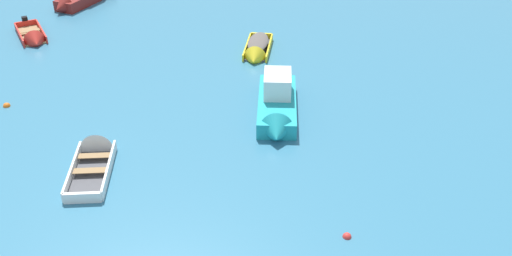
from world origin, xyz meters
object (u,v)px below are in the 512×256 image
object	(u,v)px
rowboat_red_center	(33,38)
rowboat_white_cluster_outer	(96,154)
mooring_buoy_midfield	(347,237)
rowboat_yellow_midfield_left	(257,50)
mooring_buoy_near_foreground	(7,106)
motor_launch_turquoise_cluster_inner	(277,106)

from	to	relation	value
rowboat_red_center	rowboat_white_cluster_outer	bearing A→B (deg)	-47.01
mooring_buoy_midfield	rowboat_yellow_midfield_left	bearing A→B (deg)	116.23
mooring_buoy_near_foreground	rowboat_yellow_midfield_left	bearing A→B (deg)	41.14
rowboat_white_cluster_outer	mooring_buoy_midfield	size ratio (longest dim) A/B	14.06
rowboat_yellow_midfield_left	mooring_buoy_midfield	size ratio (longest dim) A/B	12.79
rowboat_white_cluster_outer	rowboat_yellow_midfield_left	distance (m)	13.82
motor_launch_turquoise_cluster_inner	mooring_buoy_near_foreground	bearing A→B (deg)	-169.61
rowboat_white_cluster_outer	rowboat_yellow_midfield_left	xyz separation A→B (m)	(4.26, 13.14, 0.12)
rowboat_white_cluster_outer	motor_launch_turquoise_cluster_inner	xyz separation A→B (m)	(7.25, 5.88, 0.42)
rowboat_white_cluster_outer	motor_launch_turquoise_cluster_inner	bearing A→B (deg)	39.07
rowboat_white_cluster_outer	rowboat_red_center	world-z (taller)	rowboat_white_cluster_outer
rowboat_red_center	mooring_buoy_near_foreground	bearing A→B (deg)	-66.05
rowboat_white_cluster_outer	mooring_buoy_midfield	bearing A→B (deg)	-11.38
rowboat_yellow_midfield_left	mooring_buoy_midfield	world-z (taller)	rowboat_yellow_midfield_left
mooring_buoy_near_foreground	rowboat_red_center	bearing A→B (deg)	113.95
motor_launch_turquoise_cluster_inner	mooring_buoy_near_foreground	xyz separation A→B (m)	(-14.29, -2.62, -0.64)
motor_launch_turquoise_cluster_inner	rowboat_red_center	size ratio (longest dim) A/B	1.57
motor_launch_turquoise_cluster_inner	mooring_buoy_midfield	distance (m)	9.53
rowboat_red_center	mooring_buoy_midfield	xyz separation A→B (m)	(22.60, -13.86, -0.22)
rowboat_yellow_midfield_left	motor_launch_turquoise_cluster_inner	bearing A→B (deg)	-67.66
mooring_buoy_midfield	motor_launch_turquoise_cluster_inner	bearing A→B (deg)	119.43
rowboat_white_cluster_outer	rowboat_red_center	distance (m)	15.67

